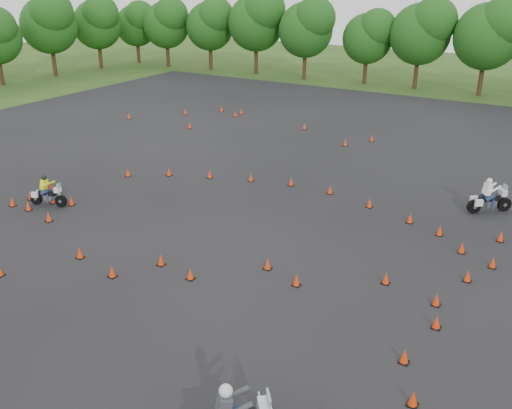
{
  "coord_description": "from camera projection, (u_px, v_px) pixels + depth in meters",
  "views": [
    {
      "loc": [
        12.12,
        -16.35,
        10.96
      ],
      "look_at": [
        0.0,
        4.0,
        1.2
      ],
      "focal_mm": 40.0,
      "sensor_mm": 36.0,
      "label": 1
    }
  ],
  "objects": [
    {
      "name": "traffic_cones",
      "position": [
        270.0,
        209.0,
        27.67
      ],
      "size": [
        36.49,
        32.13,
        0.45
      ],
      "color": "red",
      "rests_on": "asphalt_pad"
    },
    {
      "name": "rider_white",
      "position": [
        491.0,
        195.0,
        27.56
      ],
      "size": [
        2.18,
        2.01,
        1.75
      ],
      "primitive_type": null,
      "rotation": [
        0.0,
        0.0,
        0.71
      ],
      "color": "white",
      "rests_on": "ground"
    },
    {
      "name": "ground",
      "position": [
        205.0,
        265.0,
        22.9
      ],
      "size": [
        140.0,
        140.0,
        0.0
      ],
      "primitive_type": "plane",
      "color": "#2D5119",
      "rests_on": "ground"
    },
    {
      "name": "asphalt_pad",
      "position": [
        277.0,
        214.0,
        27.66
      ],
      "size": [
        62.0,
        62.0,
        0.0
      ],
      "primitive_type": "plane",
      "color": "black",
      "rests_on": "ground"
    },
    {
      "name": "treeline",
      "position": [
        454.0,
        53.0,
        48.1
      ],
      "size": [
        86.77,
        32.14,
        9.78
      ],
      "color": "#1C4C15",
      "rests_on": "ground"
    },
    {
      "name": "rider_yellow",
      "position": [
        47.0,
        191.0,
        28.33
      ],
      "size": [
        2.09,
        1.15,
        1.54
      ],
      "primitive_type": null,
      "rotation": [
        0.0,
        0.0,
        0.28
      ],
      "color": "#E4F115",
      "rests_on": "ground"
    }
  ]
}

